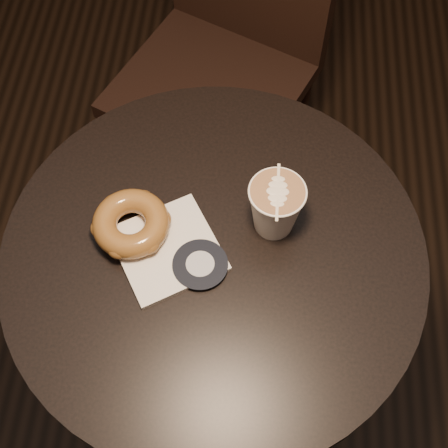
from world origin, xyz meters
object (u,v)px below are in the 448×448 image
object	(u,v)px
chair	(230,25)
latte_cup	(275,208)
doughnut	(131,223)
cafe_table	(215,297)
pastry_bag	(168,249)

from	to	relation	value
chair	latte_cup	bearing A→B (deg)	-54.50
doughnut	latte_cup	distance (m)	0.24
cafe_table	doughnut	size ratio (longest dim) A/B	5.92
chair	doughnut	xyz separation A→B (m)	(-0.12, -0.66, 0.18)
pastry_bag	chair	bearing A→B (deg)	54.93
latte_cup	cafe_table	bearing A→B (deg)	-149.33
cafe_table	pastry_bag	bearing A→B (deg)	-174.99
latte_cup	pastry_bag	bearing A→B (deg)	-159.58
cafe_table	chair	distance (m)	0.68
pastry_bag	latte_cup	bearing A→B (deg)	-10.13
cafe_table	latte_cup	bearing A→B (deg)	30.67
cafe_table	pastry_bag	size ratio (longest dim) A/B	4.81
cafe_table	doughnut	xyz separation A→B (m)	(-0.14, 0.02, 0.23)
doughnut	cafe_table	bearing A→B (deg)	-9.70
pastry_bag	doughnut	distance (m)	0.07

